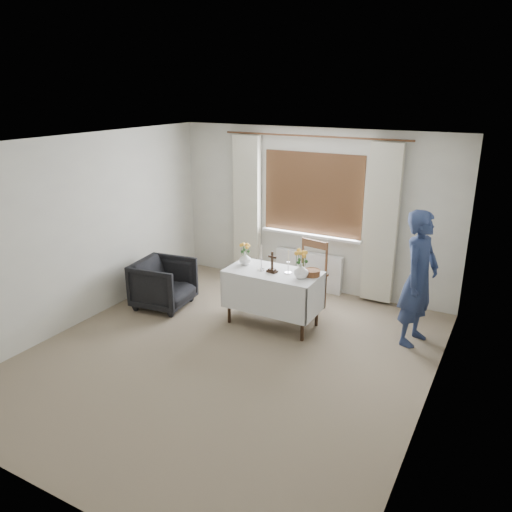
{
  "coord_description": "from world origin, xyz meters",
  "views": [
    {
      "loc": [
        2.82,
        -4.47,
        3.05
      ],
      "look_at": [
        -0.07,
        0.81,
        1.01
      ],
      "focal_mm": 35.0,
      "sensor_mm": 36.0,
      "label": 1
    }
  ],
  "objects": [
    {
      "name": "flower_vase_left",
      "position": [
        -0.38,
        1.08,
        0.85
      ],
      "size": [
        0.19,
        0.19,
        0.17
      ],
      "primitive_type": "imported",
      "rotation": [
        0.0,
        0.0,
        0.17
      ],
      "color": "white",
      "rests_on": "altar_table"
    },
    {
      "name": "wicker_basket",
      "position": [
        0.58,
        1.12,
        0.8
      ],
      "size": [
        0.23,
        0.23,
        0.08
      ],
      "primitive_type": "cylinder",
      "rotation": [
        0.0,
        0.0,
        -0.1
      ],
      "color": "brown",
      "rests_on": "altar_table"
    },
    {
      "name": "candlestick_left",
      "position": [
        -0.08,
        0.98,
        0.93
      ],
      "size": [
        0.12,
        0.12,
        0.35
      ],
      "primitive_type": null,
      "rotation": [
        0.0,
        0.0,
        -0.21
      ],
      "color": "silver",
      "rests_on": "altar_table"
    },
    {
      "name": "ground",
      "position": [
        0.0,
        0.0,
        0.0
      ],
      "size": [
        5.0,
        5.0,
        0.0
      ],
      "primitive_type": "plane",
      "color": "gray",
      "rests_on": "ground"
    },
    {
      "name": "radiator",
      "position": [
        0.0,
        2.42,
        0.3
      ],
      "size": [
        1.1,
        0.1,
        0.6
      ],
      "primitive_type": "cube",
      "color": "white",
      "rests_on": "ground"
    },
    {
      "name": "person",
      "position": [
        1.85,
        1.44,
        0.85
      ],
      "size": [
        0.53,
        0.69,
        1.7
      ],
      "primitive_type": "imported",
      "rotation": [
        0.0,
        0.0,
        1.35
      ],
      "color": "navy",
      "rests_on": "ground"
    },
    {
      "name": "flower_vase_right",
      "position": [
        0.49,
        0.97,
        0.86
      ],
      "size": [
        0.24,
        0.24,
        0.2
      ],
      "primitive_type": "imported",
      "rotation": [
        0.0,
        0.0,
        0.32
      ],
      "color": "white",
      "rests_on": "altar_table"
    },
    {
      "name": "candlestick_right",
      "position": [
        0.28,
        1.05,
        0.92
      ],
      "size": [
        0.1,
        0.1,
        0.32
      ],
      "primitive_type": null,
      "rotation": [
        0.0,
        0.0,
        -0.07
      ],
      "color": "silver",
      "rests_on": "altar_table"
    },
    {
      "name": "wooden_chair",
      "position": [
        0.27,
        1.68,
        0.5
      ],
      "size": [
        0.53,
        0.53,
        1.0
      ],
      "primitive_type": null,
      "rotation": [
        0.0,
        0.0,
        -0.16
      ],
      "color": "#53311C",
      "rests_on": "ground"
    },
    {
      "name": "wooden_cross",
      "position": [
        0.08,
        0.98,
        0.9
      ],
      "size": [
        0.15,
        0.12,
        0.28
      ],
      "primitive_type": null,
      "rotation": [
        0.0,
        0.0,
        -0.18
      ],
      "color": "black",
      "rests_on": "altar_table"
    },
    {
      "name": "armchair",
      "position": [
        -1.58,
        0.78,
        0.35
      ],
      "size": [
        0.86,
        0.84,
        0.7
      ],
      "primitive_type": "imported",
      "rotation": [
        0.0,
        0.0,
        1.7
      ],
      "color": "black",
      "rests_on": "ground"
    },
    {
      "name": "altar_table",
      "position": [
        0.08,
        1.01,
        0.38
      ],
      "size": [
        1.24,
        0.64,
        0.76
      ],
      "primitive_type": "cube",
      "color": "white",
      "rests_on": "ground"
    }
  ]
}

